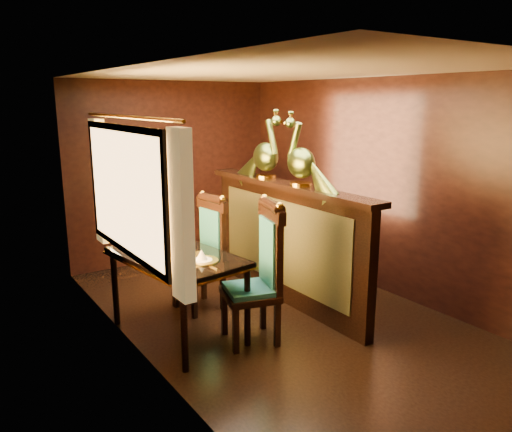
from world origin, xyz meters
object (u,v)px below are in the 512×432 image
object	(u,v)px
dining_table	(176,262)
peacock_left	(301,149)
chair_left	(263,268)
chair_right	(207,248)
peacock_right	(266,144)

from	to	relation	value
dining_table	peacock_left	xyz separation A→B (m)	(1.38, -0.15, 1.00)
chair_left	peacock_left	bearing A→B (deg)	42.84
chair_left	dining_table	bearing A→B (deg)	155.66
chair_right	peacock_right	xyz separation A→B (m)	(0.80, 0.03, 1.09)
dining_table	chair_right	size ratio (longest dim) A/B	1.16
peacock_left	peacock_right	xyz separation A→B (m)	(0.00, 0.64, 0.01)
chair_right	peacock_left	distance (m)	1.47
dining_table	chair_left	size ratio (longest dim) A/B	1.08
peacock_left	dining_table	bearing A→B (deg)	173.87
peacock_left	peacock_right	size ratio (longest dim) A/B	0.98
dining_table	chair_left	world-z (taller)	chair_left
chair_left	chair_right	distance (m)	0.99
dining_table	chair_left	bearing A→B (deg)	-47.78
dining_table	peacock_right	size ratio (longest dim) A/B	1.89
peacock_left	peacock_right	world-z (taller)	peacock_right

